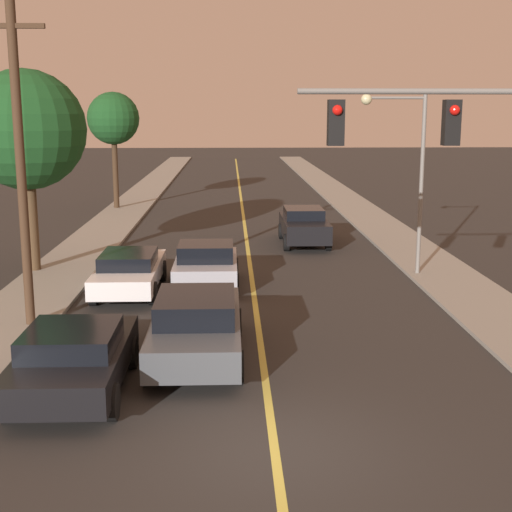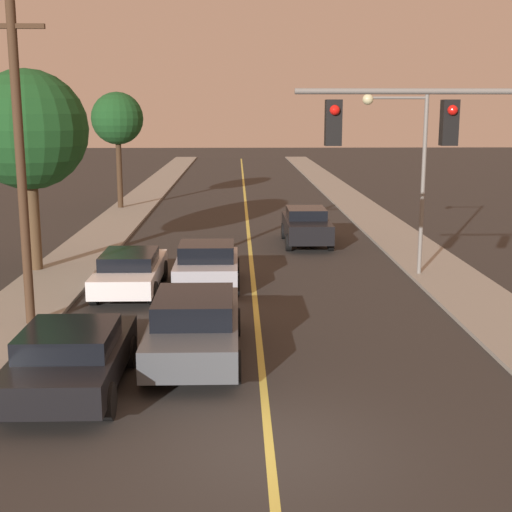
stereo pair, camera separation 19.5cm
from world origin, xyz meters
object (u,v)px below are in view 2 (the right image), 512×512
streetlamp_right (407,156)px  utility_pole_left (20,162)px  car_outer_lane_front (72,357)px  tree_left_far (117,119)px  car_outer_lane_second (130,270)px  car_near_lane_front (195,325)px  car_far_oncoming (306,225)px  tree_left_near (28,130)px  traffic_signal_mast (465,166)px  car_near_lane_second (207,264)px

streetlamp_right → utility_pole_left: bearing=-153.5°
car_outer_lane_front → tree_left_far: size_ratio=0.68×
car_outer_lane_second → car_near_lane_front: bearing=-68.9°
car_outer_lane_second → car_far_oncoming: bearing=52.0°
car_outer_lane_front → streetlamp_right: size_ratio=0.74×
utility_pole_left → car_near_lane_front: bearing=-29.5°
car_outer_lane_second → car_far_oncoming: size_ratio=1.06×
streetlamp_right → tree_left_far: size_ratio=0.93×
car_near_lane_front → streetlamp_right: bearing=50.5°
car_near_lane_front → tree_left_far: 26.42m
car_near_lane_front → tree_left_near: bearing=123.9°
car_outer_lane_front → tree_left_near: tree_left_near is taller
traffic_signal_mast → tree_left_far: bearing=112.9°
tree_left_near → streetlamp_right: bearing=-4.6°
car_outer_lane_second → car_near_lane_second: bearing=15.9°
car_near_lane_front → streetlamp_right: size_ratio=0.86×
car_near_lane_front → traffic_signal_mast: (5.57, -1.35, 3.70)m
car_near_lane_front → utility_pole_left: 6.22m
utility_pole_left → tree_left_far: utility_pole_left is taller
tree_left_near → tree_left_far: size_ratio=1.05×
car_near_lane_second → streetlamp_right: (6.63, 1.25, 3.36)m
car_far_oncoming → utility_pole_left: (-8.38, -11.64, 3.51)m
car_far_oncoming → streetlamp_right: size_ratio=0.75×
car_near_lane_front → car_near_lane_second: car_near_lane_front is taller
traffic_signal_mast → streetlamp_right: (1.06, 9.41, -0.39)m
streetlamp_right → tree_left_near: size_ratio=0.88×
car_near_lane_front → tree_left_near: tree_left_near is taller
car_outer_lane_second → tree_left_near: tree_left_near is taller
car_near_lane_front → tree_left_far: tree_left_far is taller
car_near_lane_front → tree_left_near: (-6.10, 9.08, 4.13)m
car_outer_lane_front → streetlamp_right: 13.86m
tree_left_far → tree_left_near: bearing=-91.2°
car_far_oncoming → tree_left_far: tree_left_far is taller
tree_left_far → utility_pole_left: bearing=-86.8°
car_near_lane_front → car_outer_lane_second: 6.57m
car_near_lane_front → car_near_lane_second: size_ratio=1.35×
car_near_lane_front → utility_pole_left: (-4.46, 2.52, 3.52)m
tree_left_near → car_outer_lane_front: bearing=-71.2°
streetlamp_right → tree_left_far: 21.35m
car_outer_lane_second → tree_left_near: (-3.74, 2.94, 4.22)m
streetlamp_right → tree_left_near: 12.80m
car_near_lane_front → car_outer_lane_front: size_ratio=1.16×
car_near_lane_second → streetlamp_right: size_ratio=0.64×
car_outer_lane_front → traffic_signal_mast: 8.80m
car_outer_lane_second → traffic_signal_mast: (7.93, -7.48, 3.79)m
traffic_signal_mast → streetlamp_right: size_ratio=1.01×
car_outer_lane_front → car_outer_lane_second: 8.07m
car_outer_lane_front → car_far_oncoming: bearing=68.7°
streetlamp_right → car_near_lane_second: bearing=-169.3°
car_near_lane_second → tree_left_far: bearing=107.2°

